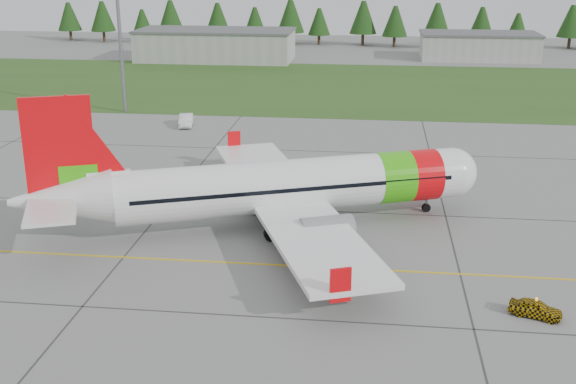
# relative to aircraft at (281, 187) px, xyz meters

# --- Properties ---
(ground) EXTENTS (320.00, 320.00, 0.00)m
(ground) POSITION_rel_aircraft_xyz_m (4.01, -16.15, -3.42)
(ground) COLOR gray
(ground) RESTS_ON ground
(aircraft) EXTENTS (37.44, 35.58, 11.85)m
(aircraft) POSITION_rel_aircraft_xyz_m (0.00, 0.00, 0.00)
(aircraft) COLOR white
(aircraft) RESTS_ON ground
(follow_me_car) EXTENTS (1.51, 1.63, 3.28)m
(follow_me_car) POSITION_rel_aircraft_xyz_m (18.04, -13.98, -1.78)
(follow_me_car) COLOR gold
(follow_me_car) RESTS_ON ground
(service_van) EXTENTS (1.94, 1.87, 4.79)m
(service_van) POSITION_rel_aircraft_xyz_m (-17.12, 34.39, -1.03)
(service_van) COLOR white
(service_van) RESTS_ON ground
(grass_strip) EXTENTS (320.00, 50.00, 0.03)m
(grass_strip) POSITION_rel_aircraft_xyz_m (4.01, 65.85, -3.40)
(grass_strip) COLOR #30561E
(grass_strip) RESTS_ON ground
(taxi_guideline) EXTENTS (120.00, 0.25, 0.02)m
(taxi_guideline) POSITION_rel_aircraft_xyz_m (4.01, -8.15, -3.41)
(taxi_guideline) COLOR gold
(taxi_guideline) RESTS_ON ground
(hangar_west) EXTENTS (32.00, 14.00, 6.00)m
(hangar_west) POSITION_rel_aircraft_xyz_m (-25.99, 93.85, -0.42)
(hangar_west) COLOR #A8A8A3
(hangar_west) RESTS_ON ground
(hangar_east) EXTENTS (24.00, 12.00, 5.20)m
(hangar_east) POSITION_rel_aircraft_xyz_m (29.01, 101.85, -0.82)
(hangar_east) COLOR #A8A8A3
(hangar_east) RESTS_ON ground
(floodlight_mast) EXTENTS (0.50, 0.50, 20.00)m
(floodlight_mast) POSITION_rel_aircraft_xyz_m (-27.99, 41.85, 6.58)
(floodlight_mast) COLOR slate
(floodlight_mast) RESTS_ON ground
(treeline) EXTENTS (160.00, 8.00, 10.00)m
(treeline) POSITION_rel_aircraft_xyz_m (4.01, 121.85, 1.58)
(treeline) COLOR #1C3F14
(treeline) RESTS_ON ground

